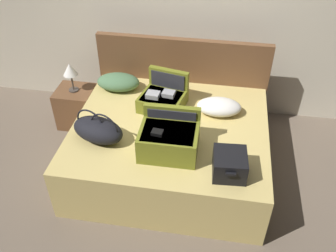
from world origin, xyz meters
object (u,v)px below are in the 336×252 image
hard_case_medium (163,98)px  table_lamp (70,71)px  pillow_center_head (118,82)px  duffel_bag (98,130)px  hard_case_small (229,164)px  pillow_near_headboard (219,107)px  hard_case_large (169,139)px  nightstand (77,107)px  bed (170,147)px

hard_case_medium → table_lamp: (-1.12, 0.27, 0.07)m
hard_case_medium → pillow_center_head: (-0.56, 0.25, -0.02)m
table_lamp → pillow_center_head: bearing=-1.7°
duffel_bag → pillow_center_head: 0.89m
table_lamp → hard_case_medium: bearing=-13.5°
hard_case_small → pillow_center_head: bearing=134.6°
pillow_near_headboard → pillow_center_head: bearing=166.3°
table_lamp → hard_case_large: bearing=-36.3°
pillow_near_headboard → pillow_center_head: 1.19m
pillow_near_headboard → nightstand: (-1.72, 0.30, -0.42)m
nightstand → hard_case_medium: bearing=-13.5°
hard_case_small → nightstand: bearing=144.1°
hard_case_small → pillow_center_head: (-1.29, 1.13, -0.01)m
hard_case_medium → hard_case_small: 1.14m
bed → table_lamp: table_lamp is taller
nightstand → table_lamp: size_ratio=1.37×
duffel_bag → nightstand: bearing=124.3°
pillow_center_head → nightstand: size_ratio=0.99×
hard_case_large → pillow_near_headboard: bearing=57.1°
bed → table_lamp: (-1.25, 0.59, 0.46)m
hard_case_small → pillow_near_headboard: 0.86m
hard_case_small → nightstand: hard_case_small is taller
bed → hard_case_large: size_ratio=3.69×
pillow_center_head → table_lamp: 0.57m
duffel_bag → pillow_center_head: (-0.05, 0.88, -0.02)m
nightstand → table_lamp: table_lamp is taller
hard_case_small → table_lamp: (-1.85, 1.15, 0.07)m
bed → hard_case_large: (0.05, -0.36, 0.43)m
duffel_bag → pillow_center_head: size_ratio=1.20×
bed → nightstand: bearing=154.7°
pillow_near_headboard → bed: bearing=-147.6°
hard_case_large → pillow_near_headboard: hard_case_large is taller
nightstand → table_lamp: 0.51m
hard_case_large → hard_case_medium: 0.71m
pillow_near_headboard → pillow_center_head: (-1.15, 0.28, 0.01)m
hard_case_large → pillow_near_headboard: 0.78m
bed → hard_case_medium: 0.53m
hard_case_medium → pillow_near_headboard: (0.59, -0.03, -0.03)m
hard_case_medium → nightstand: 1.24m
bed → hard_case_small: 0.91m
hard_case_medium → pillow_near_headboard: bearing=9.4°
pillow_near_headboard → hard_case_medium: bearing=177.3°
bed → pillow_near_headboard: (0.46, 0.30, 0.37)m
pillow_near_headboard → table_lamp: table_lamp is taller
hard_case_small → table_lamp: bearing=144.1°
pillow_near_headboard → pillow_center_head: pillow_center_head is taller
hard_case_small → pillow_near_headboard: (-0.14, 0.85, -0.02)m
hard_case_large → nightstand: size_ratio=1.09×
bed → hard_case_small: (0.60, -0.56, 0.39)m
pillow_center_head → hard_case_small: bearing=-41.3°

